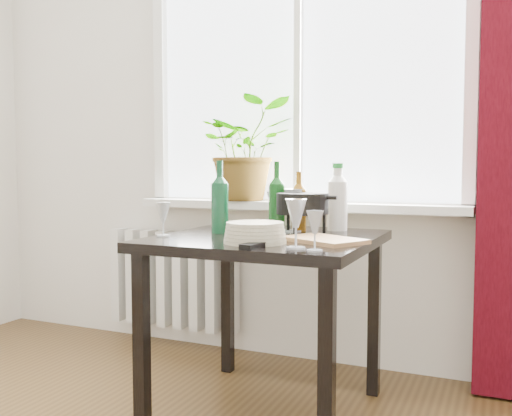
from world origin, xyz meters
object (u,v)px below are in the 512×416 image
at_px(bottle_amber, 299,201).
at_px(cutting_board, 324,240).
at_px(wineglass_far_right, 315,231).
at_px(wineglass_back_left, 274,209).
at_px(radiator, 173,279).
at_px(wine_bottle_right, 277,196).
at_px(wineglass_front_right, 296,223).
at_px(fondue_pot, 302,213).
at_px(wineglass_front_left, 163,219).
at_px(plate_stack, 255,233).
at_px(wine_bottle_left, 220,196).
at_px(table, 267,258).
at_px(wineglass_back_center, 293,210).
at_px(tv_remote, 257,245).
at_px(cleaning_bottle, 338,196).
at_px(potted_plant, 246,150).

distance_m(bottle_amber, cutting_board, 0.40).
relative_size(wineglass_far_right, wineglass_back_left, 0.81).
height_order(radiator, wine_bottle_right, wine_bottle_right).
relative_size(wineglass_front_right, fondue_pot, 0.69).
bearing_deg(wineglass_front_left, plate_stack, -5.30).
xyz_separation_m(radiator, wine_bottle_right, (0.82, -0.44, 0.51)).
xyz_separation_m(wine_bottle_right, fondue_pot, (0.14, -0.05, -0.07)).
relative_size(wine_bottle_left, bottle_amber, 1.18).
height_order(table, wineglass_back_center, wineglass_back_center).
xyz_separation_m(wine_bottle_left, plate_stack, (0.27, -0.25, -0.12)).
bearing_deg(bottle_amber, tv_remote, -85.71).
relative_size(bottle_amber, wineglass_front_right, 1.52).
bearing_deg(wine_bottle_right, fondue_pot, -21.19).
xyz_separation_m(wine_bottle_right, cutting_board, (0.30, -0.29, -0.15)).
bearing_deg(cutting_board, cleaning_bottle, 98.70).
height_order(radiator, wineglass_back_center, wineglass_back_center).
bearing_deg(tv_remote, wine_bottle_right, 112.46).
distance_m(potted_plant, cleaning_bottle, 0.69).
xyz_separation_m(table, potted_plant, (-0.37, 0.60, 0.46)).
height_order(radiator, wineglass_back_left, wineglass_back_left).
xyz_separation_m(wineglass_back_left, cutting_board, (0.37, -0.43, -0.08)).
xyz_separation_m(potted_plant, fondue_pot, (0.48, -0.47, -0.29)).
height_order(wine_bottle_left, wineglass_back_center, wine_bottle_left).
xyz_separation_m(radiator, wineglass_back_center, (0.90, -0.45, 0.46)).
bearing_deg(cutting_board, table, 159.74).
xyz_separation_m(potted_plant, tv_remote, (0.47, -0.93, -0.36)).
bearing_deg(wineglass_far_right, fondue_pot, 113.66).
relative_size(wine_bottle_left, wineglass_far_right, 2.25).
xyz_separation_m(radiator, wineglass_far_right, (1.16, -0.97, 0.43)).
distance_m(wineglass_front_left, fondue_pot, 0.58).
xyz_separation_m(bottle_amber, wineglass_far_right, (0.26, -0.56, -0.06)).
bearing_deg(plate_stack, cleaning_bottle, 73.22).
xyz_separation_m(wine_bottle_right, bottle_amber, (0.09, 0.03, -0.02)).
height_order(wine_bottle_right, wineglass_front_right, wine_bottle_right).
relative_size(radiator, wineglass_front_right, 4.59).
distance_m(potted_plant, wineglass_back_center, 0.66).
relative_size(wineglass_back_center, wineglass_back_left, 1.12).
distance_m(cleaning_bottle, wineglass_front_right, 0.62).
distance_m(wine_bottle_right, wineglass_back_center, 0.10).
bearing_deg(wineglass_back_center, wineglass_back_left, 134.63).
bearing_deg(table, wineglass_back_center, 75.45).
bearing_deg(cleaning_bottle, bottle_amber, -150.80).
distance_m(fondue_pot, cutting_board, 0.30).
relative_size(wineglass_back_center, plate_stack, 0.83).
relative_size(radiator, cleaning_bottle, 2.64).
xyz_separation_m(wineglass_front_right, wineglass_front_left, (-0.61, 0.12, -0.02)).
bearing_deg(plate_stack, cutting_board, 30.09).
relative_size(wine_bottle_left, wineglass_back_left, 1.81).
bearing_deg(wineglass_front_left, wineglass_back_left, 62.10).
bearing_deg(wineglass_far_right, table, 132.41).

